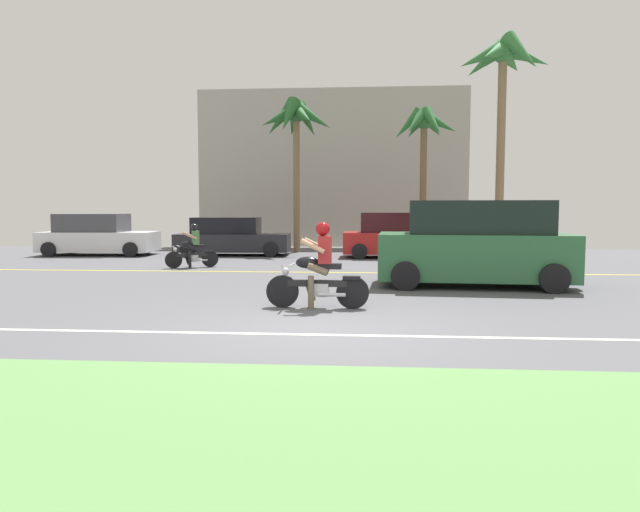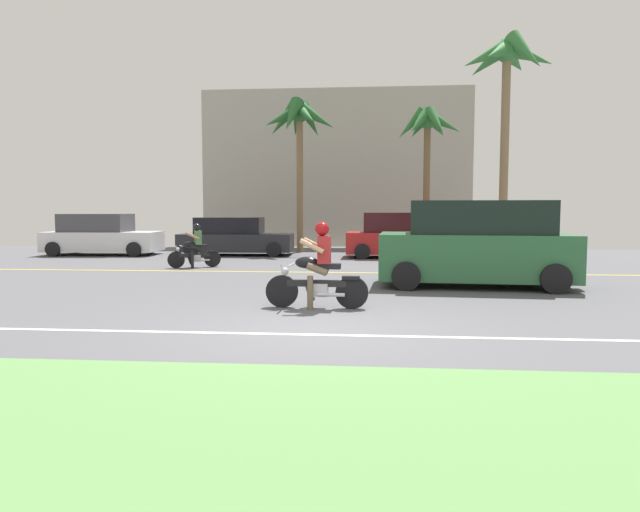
{
  "view_description": "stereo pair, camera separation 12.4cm",
  "coord_description": "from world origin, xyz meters",
  "px_view_note": "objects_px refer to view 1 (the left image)",
  "views": [
    {
      "loc": [
        0.7,
        -8.37,
        1.78
      ],
      "look_at": [
        -0.17,
        2.93,
        0.86
      ],
      "focal_mm": 32.12,
      "sensor_mm": 36.0,
      "label": 1
    },
    {
      "loc": [
        0.82,
        -8.36,
        1.78
      ],
      "look_at": [
        -0.17,
        2.93,
        0.86
      ],
      "focal_mm": 32.12,
      "sensor_mm": 36.0,
      "label": 2
    }
  ],
  "objects_px": {
    "suv_nearby": "(475,245)",
    "palm_tree_0": "(295,124)",
    "palm_tree_2": "(503,69)",
    "motorcyclist_distant": "(192,249)",
    "motorcyclist": "(318,272)",
    "palm_tree_1": "(424,132)",
    "parked_car_0": "(97,236)",
    "parked_car_2": "(399,237)",
    "parked_car_1": "(231,237)"
  },
  "relations": [
    {
      "from": "suv_nearby",
      "to": "parked_car_0",
      "type": "height_order",
      "value": "suv_nearby"
    },
    {
      "from": "motorcyclist_distant",
      "to": "palm_tree_1",
      "type": "bearing_deg",
      "value": 38.68
    },
    {
      "from": "palm_tree_2",
      "to": "suv_nearby",
      "type": "bearing_deg",
      "value": -105.74
    },
    {
      "from": "palm_tree_0",
      "to": "motorcyclist_distant",
      "type": "bearing_deg",
      "value": -110.12
    },
    {
      "from": "parked_car_1",
      "to": "palm_tree_0",
      "type": "relative_size",
      "value": 0.7
    },
    {
      "from": "parked_car_0",
      "to": "parked_car_1",
      "type": "height_order",
      "value": "parked_car_0"
    },
    {
      "from": "parked_car_1",
      "to": "parked_car_2",
      "type": "distance_m",
      "value": 6.49
    },
    {
      "from": "motorcyclist",
      "to": "motorcyclist_distant",
      "type": "bearing_deg",
      "value": 122.67
    },
    {
      "from": "palm_tree_2",
      "to": "motorcyclist_distant",
      "type": "xyz_separation_m",
      "value": [
        -10.67,
        -6.55,
        -6.74
      ]
    },
    {
      "from": "suv_nearby",
      "to": "palm_tree_1",
      "type": "height_order",
      "value": "palm_tree_1"
    },
    {
      "from": "palm_tree_1",
      "to": "suv_nearby",
      "type": "bearing_deg",
      "value": -88.59
    },
    {
      "from": "parked_car_0",
      "to": "parked_car_2",
      "type": "relative_size",
      "value": 1.03
    },
    {
      "from": "parked_car_0",
      "to": "parked_car_2",
      "type": "distance_m",
      "value": 11.71
    },
    {
      "from": "palm_tree_0",
      "to": "parked_car_2",
      "type": "bearing_deg",
      "value": -28.79
    },
    {
      "from": "suv_nearby",
      "to": "parked_car_1",
      "type": "bearing_deg",
      "value": 132.52
    },
    {
      "from": "motorcyclist",
      "to": "parked_car_1",
      "type": "xyz_separation_m",
      "value": [
        -4.34,
        11.73,
        0.03
      ]
    },
    {
      "from": "palm_tree_1",
      "to": "parked_car_2",
      "type": "bearing_deg",
      "value": -119.95
    },
    {
      "from": "palm_tree_0",
      "to": "parked_car_0",
      "type": "bearing_deg",
      "value": -164.87
    },
    {
      "from": "motorcyclist",
      "to": "palm_tree_2",
      "type": "bearing_deg",
      "value": 65.04
    },
    {
      "from": "palm_tree_2",
      "to": "parked_car_2",
      "type": "bearing_deg",
      "value": -151.14
    },
    {
      "from": "parked_car_2",
      "to": "palm_tree_0",
      "type": "height_order",
      "value": "palm_tree_0"
    },
    {
      "from": "motorcyclist_distant",
      "to": "parked_car_1",
      "type": "bearing_deg",
      "value": 89.09
    },
    {
      "from": "palm_tree_1",
      "to": "palm_tree_2",
      "type": "distance_m",
      "value": 4.0
    },
    {
      "from": "parked_car_1",
      "to": "palm_tree_2",
      "type": "distance_m",
      "value": 12.61
    },
    {
      "from": "palm_tree_1",
      "to": "parked_car_0",
      "type": "bearing_deg",
      "value": -173.0
    },
    {
      "from": "parked_car_0",
      "to": "palm_tree_1",
      "type": "xyz_separation_m",
      "value": [
        12.74,
        1.56,
        4.07
      ]
    },
    {
      "from": "suv_nearby",
      "to": "palm_tree_0",
      "type": "distance_m",
      "value": 12.29
    },
    {
      "from": "parked_car_0",
      "to": "motorcyclist_distant",
      "type": "bearing_deg",
      "value": -41.09
    },
    {
      "from": "palm_tree_0",
      "to": "palm_tree_2",
      "type": "distance_m",
      "value": 8.52
    },
    {
      "from": "motorcyclist",
      "to": "parked_car_0",
      "type": "bearing_deg",
      "value": 130.06
    },
    {
      "from": "palm_tree_0",
      "to": "parked_car_1",
      "type": "bearing_deg",
      "value": -143.67
    },
    {
      "from": "suv_nearby",
      "to": "palm_tree_0",
      "type": "relative_size",
      "value": 0.73
    },
    {
      "from": "suv_nearby",
      "to": "palm_tree_0",
      "type": "bearing_deg",
      "value": 118.09
    },
    {
      "from": "parked_car_0",
      "to": "palm_tree_1",
      "type": "height_order",
      "value": "palm_tree_1"
    },
    {
      "from": "parked_car_2",
      "to": "palm_tree_2",
      "type": "xyz_separation_m",
      "value": [
        4.13,
        2.28,
        6.53
      ]
    },
    {
      "from": "palm_tree_1",
      "to": "motorcyclist_distant",
      "type": "bearing_deg",
      "value": -141.32
    },
    {
      "from": "motorcyclist",
      "to": "palm_tree_0",
      "type": "xyz_separation_m",
      "value": [
        -2.02,
        13.44,
        4.62
      ]
    },
    {
      "from": "palm_tree_1",
      "to": "palm_tree_2",
      "type": "xyz_separation_m",
      "value": [
        3.1,
        0.48,
        2.48
      ]
    },
    {
      "from": "motorcyclist",
      "to": "parked_car_1",
      "type": "bearing_deg",
      "value": 110.31
    },
    {
      "from": "parked_car_2",
      "to": "motorcyclist",
      "type": "bearing_deg",
      "value": -100.78
    },
    {
      "from": "parked_car_0",
      "to": "palm_tree_0",
      "type": "bearing_deg",
      "value": 15.13
    },
    {
      "from": "palm_tree_2",
      "to": "parked_car_0",
      "type": "bearing_deg",
      "value": -172.64
    },
    {
      "from": "parked_car_0",
      "to": "palm_tree_2",
      "type": "distance_m",
      "value": 17.26
    },
    {
      "from": "parked_car_0",
      "to": "palm_tree_0",
      "type": "xyz_separation_m",
      "value": [
        7.56,
        2.05,
        4.53
      ]
    },
    {
      "from": "motorcyclist",
      "to": "palm_tree_2",
      "type": "relative_size",
      "value": 0.21
    },
    {
      "from": "palm_tree_1",
      "to": "palm_tree_2",
      "type": "height_order",
      "value": "palm_tree_2"
    },
    {
      "from": "motorcyclist_distant",
      "to": "palm_tree_0",
      "type": "bearing_deg",
      "value": 69.88
    },
    {
      "from": "parked_car_1",
      "to": "parked_car_0",
      "type": "bearing_deg",
      "value": -176.31
    },
    {
      "from": "motorcyclist_distant",
      "to": "motorcyclist",
      "type": "bearing_deg",
      "value": -57.33
    },
    {
      "from": "motorcyclist",
      "to": "palm_tree_1",
      "type": "relative_size",
      "value": 0.32
    }
  ]
}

